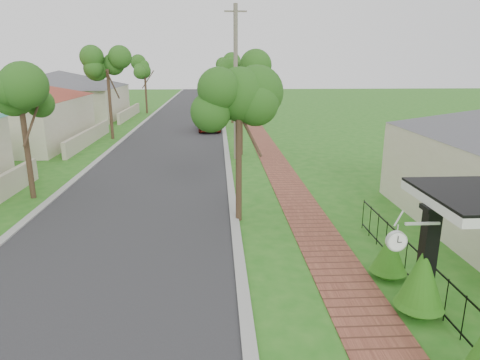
# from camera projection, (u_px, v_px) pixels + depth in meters

# --- Properties ---
(ground) EXTENTS (160.00, 160.00, 0.00)m
(ground) POSITION_uv_depth(u_px,v_px,m) (216.00, 295.00, 10.25)
(ground) COLOR #256B19
(ground) RESTS_ON ground
(road) EXTENTS (7.00, 120.00, 0.02)m
(road) POSITION_uv_depth(u_px,v_px,m) (172.00, 143.00, 29.34)
(road) COLOR #28282B
(road) RESTS_ON ground
(kerb_right) EXTENTS (0.30, 120.00, 0.10)m
(kerb_right) POSITION_uv_depth(u_px,v_px,m) (226.00, 143.00, 29.53)
(kerb_right) COLOR #9E9E99
(kerb_right) RESTS_ON ground
(kerb_left) EXTENTS (0.30, 120.00, 0.10)m
(kerb_left) POSITION_uv_depth(u_px,v_px,m) (119.00, 144.00, 29.16)
(kerb_left) COLOR #9E9E99
(kerb_left) RESTS_ON ground
(sidewalk) EXTENTS (1.50, 120.00, 0.03)m
(sidewalk) POSITION_uv_depth(u_px,v_px,m) (263.00, 142.00, 29.67)
(sidewalk) COLOR #99543D
(sidewalk) RESTS_ON ground
(porch_post) EXTENTS (0.48, 0.48, 2.52)m
(porch_post) POSITION_uv_depth(u_px,v_px,m) (426.00, 267.00, 9.23)
(porch_post) COLOR black
(porch_post) RESTS_ON ground
(picket_fence) EXTENTS (0.03, 8.02, 1.00)m
(picket_fence) POSITION_uv_depth(u_px,v_px,m) (418.00, 269.00, 10.37)
(picket_fence) COLOR black
(picket_fence) RESTS_ON ground
(street_trees) EXTENTS (10.70, 37.65, 5.89)m
(street_trees) POSITION_uv_depth(u_px,v_px,m) (180.00, 73.00, 34.72)
(street_trees) COLOR #382619
(street_trees) RESTS_ON ground
(hedge_row) EXTENTS (0.94, 5.11, 2.01)m
(hedge_row) POSITION_uv_depth(u_px,v_px,m) (435.00, 297.00, 8.65)
(hedge_row) COLOR #1A5911
(hedge_row) RESTS_ON ground
(far_house_grey) EXTENTS (15.56, 15.56, 4.60)m
(far_house_grey) POSITION_uv_depth(u_px,v_px,m) (62.00, 94.00, 41.57)
(far_house_grey) COLOR beige
(far_house_grey) RESTS_ON ground
(parked_car_red) EXTENTS (2.08, 4.52, 1.50)m
(parked_car_red) POSITION_uv_depth(u_px,v_px,m) (209.00, 121.00, 34.57)
(parked_car_red) COLOR maroon
(parked_car_red) RESTS_ON ground
(parked_car_white) EXTENTS (1.87, 4.19, 1.34)m
(parked_car_white) POSITION_uv_depth(u_px,v_px,m) (218.00, 105.00, 47.87)
(parked_car_white) COLOR silver
(parked_car_white) RESTS_ON ground
(near_tree) EXTENTS (2.03, 2.03, 5.22)m
(near_tree) POSITION_uv_depth(u_px,v_px,m) (239.00, 101.00, 14.01)
(near_tree) COLOR #382619
(near_tree) RESTS_ON ground
(utility_pole) EXTENTS (1.20, 0.24, 8.36)m
(utility_pole) POSITION_uv_depth(u_px,v_px,m) (236.00, 83.00, 23.52)
(utility_pole) COLOR #746C5A
(utility_pole) RESTS_ON ground
(station_clock) EXTENTS (1.06, 0.13, 0.60)m
(station_clock) POSITION_uv_depth(u_px,v_px,m) (398.00, 240.00, 8.58)
(station_clock) COLOR silver
(station_clock) RESTS_ON ground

